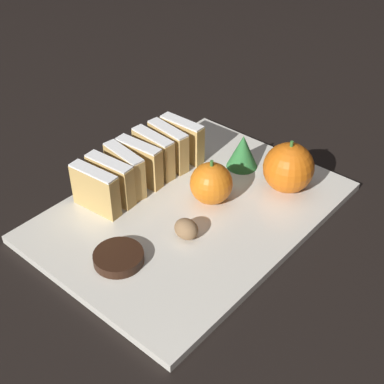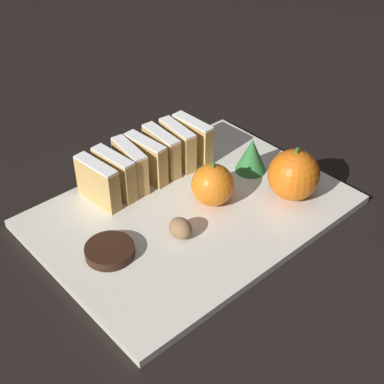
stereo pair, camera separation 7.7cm
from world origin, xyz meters
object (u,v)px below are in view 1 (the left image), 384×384
object	(u,v)px
chocolate_cookie	(120,258)
orange_far	(288,168)
walnut	(186,229)
orange_near	(211,183)

from	to	relation	value
chocolate_cookie	orange_far	bearing A→B (deg)	74.78
orange_far	chocolate_cookie	bearing A→B (deg)	-105.22
orange_far	walnut	distance (m)	0.19
orange_far	chocolate_cookie	size ratio (longest dim) A/B	1.29
orange_far	chocolate_cookie	world-z (taller)	orange_far
chocolate_cookie	walnut	bearing A→B (deg)	70.53
orange_near	chocolate_cookie	distance (m)	0.18
orange_near	chocolate_cookie	xyz separation A→B (m)	(-0.01, -0.18, -0.02)
orange_far	chocolate_cookie	xyz separation A→B (m)	(-0.08, -0.28, -0.03)
orange_near	walnut	xyz separation A→B (m)	(0.03, -0.09, -0.02)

